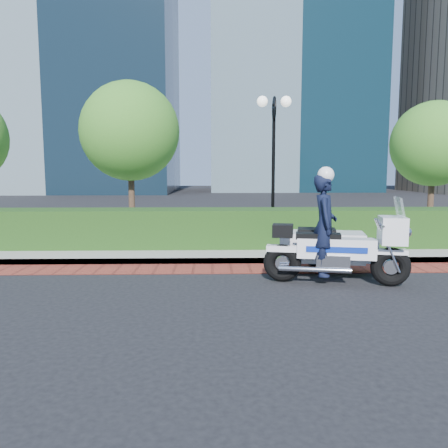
{
  "coord_description": "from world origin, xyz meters",
  "views": [
    {
      "loc": [
        -0.81,
        -7.96,
        2.14
      ],
      "look_at": [
        -0.57,
        1.52,
        1.0
      ],
      "focal_mm": 35.0,
      "sensor_mm": 36.0,
      "label": 1
    }
  ],
  "objects_px": {
    "tree_b": "(130,132)",
    "tree_c": "(434,144)",
    "lamppost": "(274,144)",
    "police_motorcycle": "(329,241)"
  },
  "relations": [
    {
      "from": "tree_b",
      "to": "tree_c",
      "type": "distance_m",
      "value": 10.01
    },
    {
      "from": "lamppost",
      "to": "police_motorcycle",
      "type": "distance_m",
      "value": 5.15
    },
    {
      "from": "tree_b",
      "to": "police_motorcycle",
      "type": "bearing_deg",
      "value": -49.95
    },
    {
      "from": "lamppost",
      "to": "tree_c",
      "type": "bearing_deg",
      "value": 13.3
    },
    {
      "from": "tree_b",
      "to": "tree_c",
      "type": "relative_size",
      "value": 1.14
    },
    {
      "from": "tree_b",
      "to": "police_motorcycle",
      "type": "height_order",
      "value": "tree_b"
    },
    {
      "from": "lamppost",
      "to": "police_motorcycle",
      "type": "relative_size",
      "value": 1.54
    },
    {
      "from": "lamppost",
      "to": "tree_b",
      "type": "height_order",
      "value": "tree_b"
    },
    {
      "from": "tree_b",
      "to": "lamppost",
      "type": "bearing_deg",
      "value": -16.11
    },
    {
      "from": "tree_c",
      "to": "lamppost",
      "type": "bearing_deg",
      "value": -166.7
    }
  ]
}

